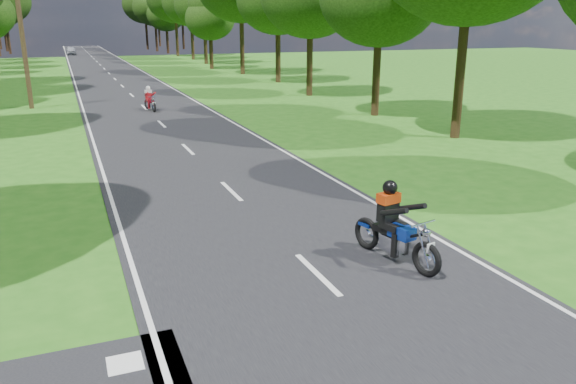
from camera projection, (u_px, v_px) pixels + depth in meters
name	position (u px, v px, depth m)	size (l,w,h in m)	color
ground	(368.00, 324.00, 9.11)	(160.00, 160.00, 0.00)	#245C15
main_road	(109.00, 73.00, 53.58)	(7.00, 140.00, 0.02)	black
road_markings	(109.00, 75.00, 51.87)	(7.40, 140.00, 0.01)	silver
telegraph_pole	(22.00, 34.00, 30.72)	(1.20, 0.26, 8.00)	#382616
rider_near_blue	(396.00, 223.00, 11.22)	(0.67, 2.01, 1.67)	navy
rider_far_red	(150.00, 98.00, 30.78)	(0.54, 1.61, 1.34)	maroon
distant_car	(71.00, 51.00, 83.89)	(1.47, 3.65, 1.24)	silver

